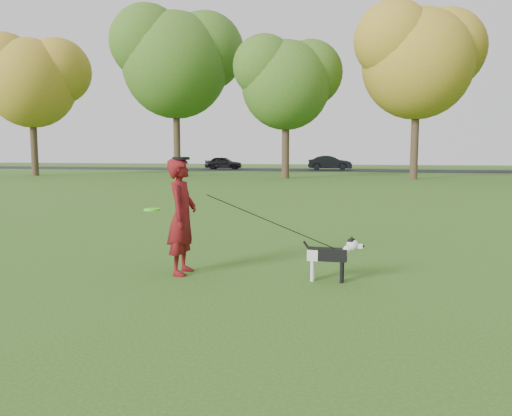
% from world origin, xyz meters
% --- Properties ---
extents(ground, '(120.00, 120.00, 0.00)m').
position_xyz_m(ground, '(0.00, 0.00, 0.00)').
color(ground, '#285116').
rests_on(ground, ground).
extents(road, '(120.00, 7.00, 0.02)m').
position_xyz_m(road, '(0.00, 40.00, 0.01)').
color(road, black).
rests_on(road, ground).
extents(man, '(0.44, 0.63, 1.66)m').
position_xyz_m(man, '(-1.34, 0.29, 0.83)').
color(man, '#5D0D11').
rests_on(man, ground).
extents(dog, '(0.82, 0.16, 0.62)m').
position_xyz_m(dog, '(0.78, 0.32, 0.38)').
color(dog, black).
rests_on(dog, ground).
extents(car_left, '(3.60, 1.62, 1.20)m').
position_xyz_m(car_left, '(-12.42, 40.00, 0.62)').
color(car_left, black).
rests_on(car_left, road).
extents(car_mid, '(4.09, 1.76, 1.31)m').
position_xyz_m(car_mid, '(-2.24, 40.00, 0.67)').
color(car_mid, black).
rests_on(car_mid, road).
extents(man_held_items, '(2.75, 0.36, 1.25)m').
position_xyz_m(man_held_items, '(-0.07, 0.28, 0.80)').
color(man_held_items, '#4BF01E').
rests_on(man_held_items, ground).
extents(tree_row, '(51.74, 8.86, 12.01)m').
position_xyz_m(tree_row, '(-1.43, 26.07, 7.41)').
color(tree_row, '#38281C').
rests_on(tree_row, ground).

